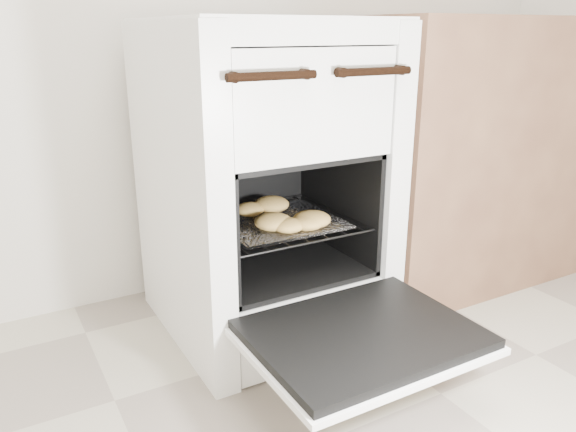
# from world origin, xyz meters

# --- Properties ---
(stove) EXTENTS (0.54, 0.60, 0.82)m
(stove) POSITION_xyz_m (0.14, 1.20, 0.40)
(stove) COLOR white
(stove) RESTS_ON ground
(oven_door) EXTENTS (0.48, 0.38, 0.03)m
(oven_door) POSITION_xyz_m (0.14, 0.75, 0.18)
(oven_door) COLOR black
(oven_door) RESTS_ON stove
(oven_rack) EXTENTS (0.39, 0.38, 0.01)m
(oven_rack) POSITION_xyz_m (0.14, 1.14, 0.32)
(oven_rack) COLOR black
(oven_rack) RESTS_ON stove
(foil_sheet) EXTENTS (0.30, 0.27, 0.01)m
(foil_sheet) POSITION_xyz_m (0.14, 1.12, 0.33)
(foil_sheet) COLOR silver
(foil_sheet) RESTS_ON oven_rack
(baked_rolls) EXTENTS (0.21, 0.29, 0.04)m
(baked_rolls) POSITION_xyz_m (0.14, 1.10, 0.35)
(baked_rolls) COLOR #DEAF58
(baked_rolls) RESTS_ON foil_sheet
(counter) EXTENTS (0.84, 0.56, 0.84)m
(counter) POSITION_xyz_m (0.89, 1.25, 0.42)
(counter) COLOR brown
(counter) RESTS_ON ground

